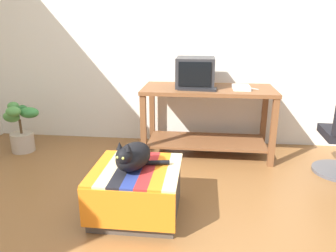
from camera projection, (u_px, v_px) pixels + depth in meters
ground_plane at (148, 236)px, 2.27m from camera, size 14.00×14.00×0.00m
back_wall at (175, 35)px, 3.82m from camera, size 8.00×0.10×2.60m
desk at (207, 109)px, 3.58m from camera, size 1.43×0.65×0.77m
tv_monitor at (195, 73)px, 3.51m from camera, size 0.41×0.41×0.32m
keyboard at (197, 89)px, 3.38m from camera, size 0.41×0.19×0.02m
book at (241, 87)px, 3.42m from camera, size 0.18×0.24×0.04m
ottoman_with_blanket at (137, 191)px, 2.50m from camera, size 0.66×0.67×0.38m
cat at (133, 156)px, 2.39m from camera, size 0.42×0.41×0.26m
potted_plant at (21, 129)px, 3.71m from camera, size 0.43×0.36×0.57m
pen at (253, 89)px, 3.44m from camera, size 0.11×0.10×0.01m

